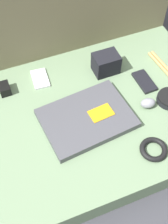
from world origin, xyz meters
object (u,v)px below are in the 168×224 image
(phone_black, at_px, (144,81))
(phone_small, at_px, (40,79))
(computer_mouse, at_px, (148,103))
(charger_brick, at_px, (5,89))
(camera_pouch, at_px, (106,63))
(laptop, at_px, (86,119))

(phone_black, distance_m, phone_small, 0.44)
(computer_mouse, relative_size, charger_brick, 1.16)
(computer_mouse, height_order, phone_small, computer_mouse)
(phone_black, bearing_deg, camera_pouch, 133.45)
(laptop, bearing_deg, camera_pouch, 44.71)
(laptop, xyz_separation_m, phone_small, (-0.10, 0.27, -0.01))
(phone_small, xyz_separation_m, camera_pouch, (0.28, -0.06, 0.04))
(computer_mouse, bearing_deg, charger_brick, 162.21)
(camera_pouch, bearing_deg, phone_small, 168.40)
(laptop, height_order, charger_brick, charger_brick)
(camera_pouch, distance_m, charger_brick, 0.43)
(laptop, bearing_deg, phone_black, 11.01)
(phone_black, height_order, charger_brick, charger_brick)
(phone_small, relative_size, camera_pouch, 1.05)
(phone_small, bearing_deg, charger_brick, -170.46)
(phone_small, distance_m, camera_pouch, 0.29)
(phone_black, height_order, camera_pouch, camera_pouch)
(camera_pouch, bearing_deg, computer_mouse, -72.52)
(computer_mouse, relative_size, phone_small, 0.59)
(charger_brick, bearing_deg, camera_pouch, -5.82)
(laptop, relative_size, camera_pouch, 3.37)
(phone_black, bearing_deg, charger_brick, 161.68)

